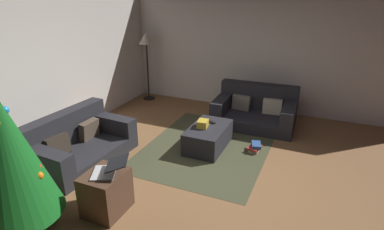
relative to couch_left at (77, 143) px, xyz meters
name	(u,v)px	position (x,y,z in m)	size (l,w,h in m)	color
ground_plane	(218,182)	(0.27, -2.26, -0.28)	(6.40, 6.40, 0.00)	brown
rear_partition	(38,70)	(0.27, 0.88, 1.02)	(6.40, 0.12, 2.60)	silver
corner_partition	(269,51)	(3.41, -2.26, 1.02)	(0.12, 6.40, 2.60)	silver
couch_left	(77,143)	(0.00, 0.00, 0.00)	(1.67, 1.03, 0.75)	#26262B
couch_right	(256,110)	(2.53, -2.25, 0.00)	(1.02, 1.56, 0.76)	#26262B
ottoman	(208,137)	(1.20, -1.75, -0.09)	(0.96, 0.58, 0.38)	#26262B
gift_box	(203,124)	(1.16, -1.66, 0.16)	(0.21, 0.16, 0.12)	gold
tv_remote	(211,122)	(1.39, -1.74, 0.11)	(0.05, 0.16, 0.02)	black
christmas_tree	(7,155)	(-1.47, -0.49, 0.65)	(0.97, 0.97, 1.76)	brown
side_table	(106,192)	(-0.86, -1.21, -0.01)	(0.52, 0.44, 0.53)	#4C3323
laptop	(109,169)	(-0.83, -1.27, 0.31)	(0.48, 0.52, 0.18)	silver
book_stack	(255,147)	(1.40, -2.52, -0.21)	(0.33, 0.24, 0.13)	beige
corner_lamp	(146,44)	(3.00, 0.48, 1.06)	(0.36, 0.36, 1.58)	black
area_rug	(208,147)	(1.20, -1.75, -0.27)	(2.60, 2.00, 0.01)	#43452D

